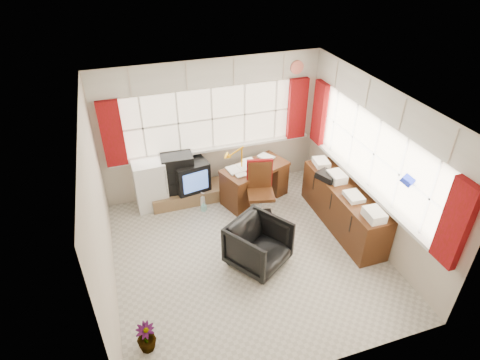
# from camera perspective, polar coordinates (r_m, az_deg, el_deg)

# --- Properties ---
(ground) EXTENTS (4.00, 4.00, 0.00)m
(ground) POSITION_cam_1_polar(r_m,az_deg,el_deg) (6.35, 1.20, -10.60)
(ground) COLOR beige
(ground) RESTS_ON ground
(room_walls) EXTENTS (4.00, 4.00, 4.00)m
(room_walls) POSITION_cam_1_polar(r_m,az_deg,el_deg) (5.42, 1.39, 0.93)
(room_walls) COLOR beige
(room_walls) RESTS_ON ground
(window_back) EXTENTS (3.70, 0.12, 3.60)m
(window_back) POSITION_cam_1_polar(r_m,az_deg,el_deg) (7.31, -3.77, 4.97)
(window_back) COLOR beige
(window_back) RESTS_ON room_walls
(window_right) EXTENTS (0.12, 3.70, 3.60)m
(window_right) POSITION_cam_1_polar(r_m,az_deg,el_deg) (6.54, 17.60, -0.38)
(window_right) COLOR beige
(window_right) RESTS_ON room_walls
(curtains) EXTENTS (3.83, 3.83, 1.15)m
(curtains) POSITION_cam_1_polar(r_m,az_deg,el_deg) (6.50, 6.39, 6.09)
(curtains) COLOR maroon
(curtains) RESTS_ON room_walls
(overhead_cabinets) EXTENTS (3.98, 3.98, 0.48)m
(overhead_cabinets) POSITION_cam_1_polar(r_m,az_deg,el_deg) (6.25, 7.11, 12.88)
(overhead_cabinets) COLOR silver
(overhead_cabinets) RESTS_ON room_walls
(desk) EXTENTS (1.33, 0.97, 0.74)m
(desk) POSITION_cam_1_polar(r_m,az_deg,el_deg) (7.29, 2.11, -0.14)
(desk) COLOR #582F14
(desk) RESTS_ON ground
(desk_lamp) EXTENTS (0.18, 0.16, 0.45)m
(desk_lamp) POSITION_cam_1_polar(r_m,az_deg,el_deg) (6.93, 0.26, 3.93)
(desk_lamp) COLOR #DC9B09
(desk_lamp) RESTS_ON desk
(task_chair) EXTENTS (0.53, 0.55, 1.06)m
(task_chair) POSITION_cam_1_polar(r_m,az_deg,el_deg) (6.79, 2.86, -1.16)
(task_chair) COLOR black
(task_chair) RESTS_ON ground
(office_chair) EXTENTS (1.08, 1.09, 0.72)m
(office_chair) POSITION_cam_1_polar(r_m,az_deg,el_deg) (5.99, 2.65, -9.18)
(office_chair) COLOR black
(office_chair) RESTS_ON ground
(radiator) EXTENTS (0.44, 0.18, 0.65)m
(radiator) POSITION_cam_1_polar(r_m,az_deg,el_deg) (7.24, 2.03, -1.61)
(radiator) COLOR white
(radiator) RESTS_ON ground
(credenza) EXTENTS (0.50, 2.00, 0.85)m
(credenza) POSITION_cam_1_polar(r_m,az_deg,el_deg) (6.87, 14.44, -3.67)
(credenza) COLOR #582F14
(credenza) RESTS_ON ground
(file_tray) EXTENTS (0.36, 0.40, 0.11)m
(file_tray) POSITION_cam_1_polar(r_m,az_deg,el_deg) (6.81, 12.34, 0.53)
(file_tray) COLOR black
(file_tray) RESTS_ON credenza
(tv_bench) EXTENTS (1.40, 0.50, 0.25)m
(tv_bench) POSITION_cam_1_polar(r_m,az_deg,el_deg) (7.46, -7.17, -2.03)
(tv_bench) COLOR olive
(tv_bench) RESTS_ON ground
(crt_tv) EXTENTS (0.69, 0.65, 0.55)m
(crt_tv) POSITION_cam_1_polar(r_m,az_deg,el_deg) (7.28, -7.17, 0.79)
(crt_tv) COLOR black
(crt_tv) RESTS_ON tv_bench
(hifi_stack) EXTENTS (0.69, 0.46, 0.70)m
(hifi_stack) POSITION_cam_1_polar(r_m,az_deg,el_deg) (7.24, -8.81, 0.91)
(hifi_stack) COLOR black
(hifi_stack) RESTS_ON tv_bench
(mini_fridge) EXTENTS (0.56, 0.56, 0.92)m
(mini_fridge) POSITION_cam_1_polar(r_m,az_deg,el_deg) (7.28, -12.68, -0.47)
(mini_fridge) COLOR white
(mini_fridge) RESTS_ON ground
(spray_bottle_a) EXTENTS (0.15, 0.15, 0.27)m
(spray_bottle_a) POSITION_cam_1_polar(r_m,az_deg,el_deg) (7.30, -5.37, -2.67)
(spray_bottle_a) COLOR white
(spray_bottle_a) RESTS_ON ground
(spray_bottle_b) EXTENTS (0.11, 0.11, 0.17)m
(spray_bottle_b) POSITION_cam_1_polar(r_m,az_deg,el_deg) (7.18, -5.17, -3.80)
(spray_bottle_b) COLOR #8FD5CF
(spray_bottle_b) RESTS_ON ground
(flower_vase) EXTENTS (0.24, 0.24, 0.41)m
(flower_vase) POSITION_cam_1_polar(r_m,az_deg,el_deg) (5.25, -13.21, -20.96)
(flower_vase) COLOR black
(flower_vase) RESTS_ON ground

